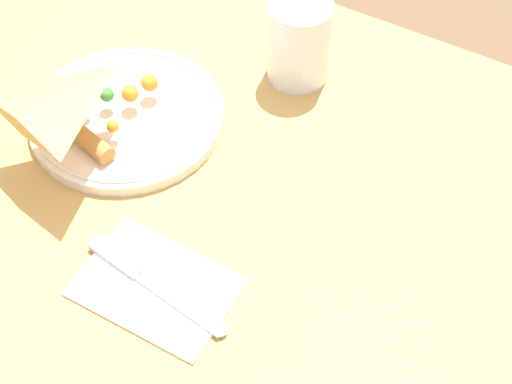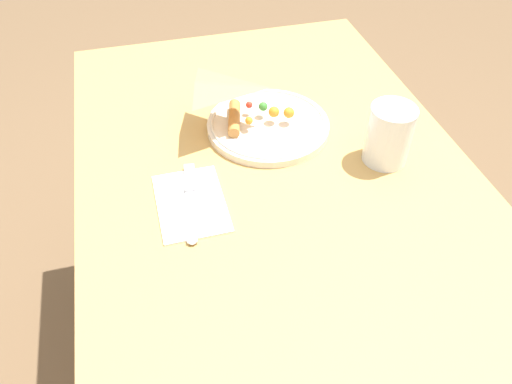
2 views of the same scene
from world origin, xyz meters
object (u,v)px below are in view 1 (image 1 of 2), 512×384
napkin_folded (156,287)px  butter_knife (149,280)px  milk_glass (299,42)px  dining_table (232,233)px  plate_pizza (125,114)px

napkin_folded → butter_knife: 0.01m
milk_glass → napkin_folded: bearing=-86.0°
dining_table → butter_knife: (-0.00, -0.17, 0.12)m
dining_table → napkin_folded: napkin_folded is taller
plate_pizza → butter_knife: (0.17, -0.19, -0.01)m
dining_table → milk_glass: bearing=95.0°
dining_table → butter_knife: butter_knife is taller
milk_glass → butter_knife: 0.39m
butter_knife → plate_pizza: bearing=139.3°
milk_glass → butter_knife: milk_glass is taller
milk_glass → napkin_folded: milk_glass is taller
plate_pizza → milk_glass: milk_glass is taller
milk_glass → plate_pizza: bearing=-128.0°
napkin_folded → butter_knife: size_ratio=0.88×
dining_table → milk_glass: 0.27m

